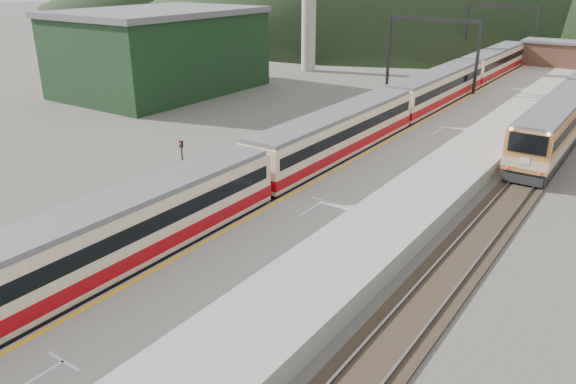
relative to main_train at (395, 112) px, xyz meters
The scene contains 11 objects.
track_main 1.86m from the main_train, 90.00° to the right, with size 2.60×200.00×0.23m.
track_far 5.33m from the main_train, behind, with size 2.60×200.00×0.23m.
track_second 11.65m from the main_train, ahead, with size 2.60×200.00×0.23m.
platform 6.28m from the main_train, 23.90° to the right, with size 8.00×100.00×1.00m, color gray.
gantry_near 15.26m from the main_train, 101.11° to the left, with size 9.55×0.25×8.00m.
gantry_far 39.80m from the main_train, 94.12° to the left, with size 9.55×0.25×8.00m.
warehouse 28.15m from the main_train, behind, with size 14.50×20.50×8.60m.
station_shed 37.94m from the main_train, 81.51° to the left, with size 9.40×4.40×3.10m.
main_train is the anchor object (origin of this frame).
short_signal_b 7.88m from the main_train, 109.33° to the right, with size 0.26×0.23×2.27m.
short_signal_c 18.15m from the main_train, 113.91° to the right, with size 0.22×0.16×2.27m.
Camera 1 is at (17.87, -0.70, 12.59)m, focal length 35.00 mm.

